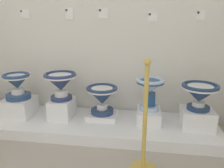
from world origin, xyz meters
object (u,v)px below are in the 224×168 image
plinth_block_pale_glazed (62,108)px  antique_toilet_tall_cobalt (200,93)px  info_placard_second (69,14)px  stanchion_post_near_right (144,138)px  plinth_block_central_ornate (20,107)px  antique_toilet_central_ornate (17,84)px  antique_toilet_slender_white (102,96)px  plinth_block_broad_patterned (149,115)px  plinth_block_tall_cobalt (197,118)px  plinth_block_slender_white (102,115)px  antique_toilet_broad_patterned (150,89)px  info_placard_fifth (201,15)px  info_placard_first (25,14)px  info_placard_fourth (153,17)px  antique_toilet_pale_glazed (60,82)px  info_placard_third (103,13)px

plinth_block_pale_glazed → antique_toilet_tall_cobalt: 1.72m
info_placard_second → stanchion_post_near_right: info_placard_second is taller
plinth_block_central_ornate → antique_toilet_central_ornate: (0.00, 0.00, 0.32)m
antique_toilet_slender_white → plinth_block_broad_patterned: antique_toilet_slender_white is taller
plinth_block_central_ornate → plinth_block_tall_cobalt: bearing=-0.8°
plinth_block_slender_white → stanchion_post_near_right: 1.01m
plinth_block_central_ornate → antique_toilet_tall_cobalt: 2.30m
plinth_block_central_ornate → antique_toilet_tall_cobalt: bearing=-0.8°
plinth_block_slender_white → antique_toilet_tall_cobalt: antique_toilet_tall_cobalt is taller
antique_toilet_broad_patterned → info_placard_second: (-1.10, 0.35, 0.90)m
plinth_block_central_ornate → stanchion_post_near_right: size_ratio=0.36×
plinth_block_slender_white → info_placard_fifth: bearing=15.8°
antique_toilet_broad_patterned → info_placard_first: info_placard_first is taller
plinth_block_broad_patterned → info_placard_fourth: bearing=89.7°
plinth_block_slender_white → info_placard_fourth: (0.60, 0.34, 1.25)m
plinth_block_central_ornate → antique_toilet_broad_patterned: (1.71, 0.07, 0.31)m
antique_toilet_central_ornate → plinth_block_pale_glazed: bearing=3.4°
antique_toilet_pale_glazed → plinth_block_broad_patterned: size_ratio=1.06×
antique_toilet_broad_patterned → info_placard_fifth: size_ratio=3.48×
antique_toilet_central_ornate → plinth_block_slender_white: bearing=4.1°
info_placard_first → plinth_block_pale_glazed: bearing=-31.9°
plinth_block_broad_patterned → plinth_block_pale_glazed: bearing=-178.4°
plinth_block_pale_glazed → info_placard_second: bearing=85.5°
stanchion_post_near_right → antique_toilet_tall_cobalt: bearing=49.2°
plinth_block_broad_patterned → antique_toilet_tall_cobalt: (0.56, -0.10, 0.35)m
stanchion_post_near_right → info_placard_fifth: bearing=61.1°
antique_toilet_tall_cobalt → plinth_block_pale_glazed: bearing=177.7°
antique_toilet_pale_glazed → info_placard_second: size_ratio=2.79×
info_placard_first → info_placard_third: (1.10, 0.00, -0.00)m
antique_toilet_slender_white → stanchion_post_near_right: stanchion_post_near_right is taller
info_placard_second → info_placard_third: (0.47, 0.00, 0.00)m
antique_toilet_slender_white → plinth_block_tall_cobalt: bearing=-5.5°
plinth_block_central_ornate → plinth_block_slender_white: plinth_block_central_ornate is taller
plinth_block_pale_glazed → antique_toilet_slender_white: (0.53, 0.04, 0.18)m
plinth_block_central_ornate → antique_toilet_broad_patterned: 1.74m
antique_toilet_central_ornate → info_placard_third: bearing=21.0°
info_placard_third → info_placard_fourth: bearing=-0.0°
plinth_block_pale_glazed → info_placard_fourth: info_placard_fourth is taller
plinth_block_pale_glazed → info_placard_third: 1.36m
plinth_block_pale_glazed → plinth_block_tall_cobalt: (1.69, -0.07, -0.01)m
plinth_block_central_ornate → info_placard_first: bearing=93.7°
plinth_block_central_ornate → antique_toilet_pale_glazed: (0.58, 0.03, 0.36)m
antique_toilet_tall_cobalt → info_placard_first: (-2.30, 0.45, 0.90)m
plinth_block_slender_white → info_placard_first: (-1.14, 0.34, 1.30)m
info_placard_fourth → stanchion_post_near_right: info_placard_fourth is taller
antique_toilet_slender_white → info_placard_third: size_ratio=2.89×
info_placard_third → stanchion_post_near_right: bearing=-63.6°
antique_toilet_central_ornate → info_placard_fourth: (1.71, 0.41, 0.84)m
plinth_block_broad_patterned → info_placard_second: 1.70m
plinth_block_pale_glazed → info_placard_third: (0.50, 0.38, 1.20)m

